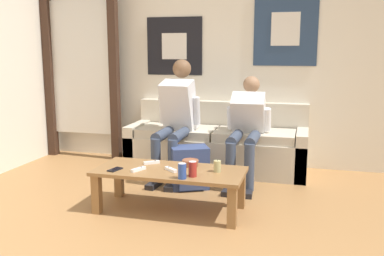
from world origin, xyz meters
TOP-DOWN VIEW (x-y plane):
  - wall_back at (0.00, 2.75)m, footprint 10.00×0.07m
  - door_frame at (-1.84, 2.53)m, footprint 1.00×0.10m
  - couch at (-0.08, 2.40)m, footprint 2.00×0.69m
  - coffee_table at (-0.20, 1.04)m, footprint 1.26×0.55m
  - person_seated_adult at (-0.46, 2.07)m, footprint 0.47×0.93m
  - person_seated_teen at (0.29, 2.07)m, footprint 0.47×1.00m
  - backpack at (-0.20, 1.66)m, footprint 0.43×0.39m
  - ceramic_bowl at (-0.06, 1.19)m, footprint 0.15×0.15m
  - pillar_candle at (0.20, 1.07)m, footprint 0.06×0.06m
  - drink_can_blue at (-0.03, 0.82)m, footprint 0.07×0.07m
  - drink_can_red at (0.04, 0.89)m, footprint 0.07×0.07m
  - game_controller_near_left at (-0.41, 1.17)m, footprint 0.13×0.12m
  - game_controller_near_right at (-0.44, 0.93)m, footprint 0.09×0.14m
  - game_controller_far_center at (-0.18, 1.00)m, footprint 0.13×0.12m
  - cell_phone at (-0.64, 0.90)m, footprint 0.10×0.15m

SIDE VIEW (x-z plane):
  - backpack at x=-0.20m, z-range -0.01..0.41m
  - couch at x=-0.08m, z-range -0.11..0.65m
  - coffee_table at x=-0.20m, z-range 0.12..0.48m
  - cell_phone at x=-0.64m, z-range 0.36..0.37m
  - game_controller_near_left at x=-0.41m, z-range 0.36..0.39m
  - game_controller_near_right at x=-0.44m, z-range 0.36..0.39m
  - game_controller_far_center at x=-0.18m, z-range 0.36..0.39m
  - ceramic_bowl at x=-0.06m, z-range 0.37..0.42m
  - pillar_candle at x=0.20m, z-range 0.36..0.46m
  - drink_can_blue at x=-0.03m, z-range 0.36..0.49m
  - drink_can_red at x=0.04m, z-range 0.36..0.49m
  - person_seated_teen at x=0.29m, z-range 0.05..1.13m
  - person_seated_adult at x=-0.46m, z-range 0.05..1.30m
  - door_frame at x=-1.84m, z-range 0.12..2.27m
  - wall_back at x=0.00m, z-range 0.00..2.55m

